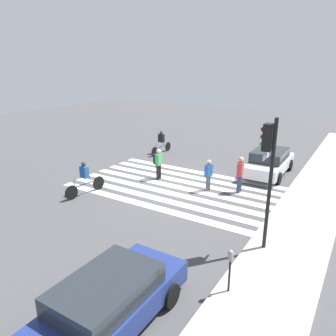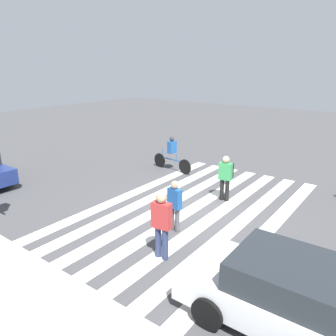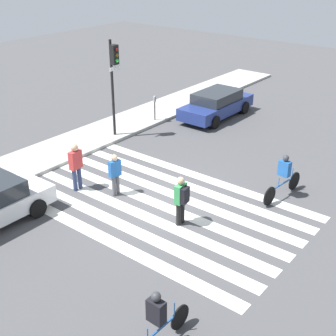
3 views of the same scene
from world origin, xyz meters
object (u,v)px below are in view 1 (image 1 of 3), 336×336
object	(u,v)px
pedestrian_adult_blue_shirt	(158,161)
cyclist_far_lane	(161,141)
car_parked_dark_suv	(269,162)
cyclist_mid_street	(85,177)
traffic_light	(268,161)
pedestrian_adult_tall_backpack	(209,173)
pedestrian_adult_yellow_jacket	(240,173)
car_parked_silver_sedan	(107,303)
parking_meter	(230,262)

from	to	relation	value
pedestrian_adult_blue_shirt	cyclist_far_lane	bearing A→B (deg)	-155.85
pedestrian_adult_blue_shirt	car_parked_dark_suv	world-z (taller)	pedestrian_adult_blue_shirt
cyclist_mid_street	cyclist_far_lane	xyz separation A→B (m)	(-8.08, -0.95, -0.01)
traffic_light	car_parked_dark_suv	distance (m)	8.56
traffic_light	cyclist_mid_street	distance (m)	8.81
pedestrian_adult_tall_backpack	cyclist_far_lane	xyz separation A→B (m)	(-4.54, -5.68, -0.02)
pedestrian_adult_tall_backpack	car_parked_dark_suv	world-z (taller)	pedestrian_adult_tall_backpack
traffic_light	cyclist_far_lane	bearing A→B (deg)	-131.87
pedestrian_adult_yellow_jacket	pedestrian_adult_tall_backpack	distance (m)	1.50
pedestrian_adult_blue_shirt	cyclist_mid_street	size ratio (longest dim) A/B	0.74
traffic_light	car_parked_silver_sedan	distance (m)	6.15
car_parked_silver_sedan	pedestrian_adult_tall_backpack	bearing A→B (deg)	-169.08
pedestrian_adult_yellow_jacket	car_parked_silver_sedan	bearing A→B (deg)	-4.18
cyclist_mid_street	cyclist_far_lane	size ratio (longest dim) A/B	1.00
pedestrian_adult_tall_backpack	car_parked_silver_sedan	xyz separation A→B (m)	(9.22, 1.77, -0.18)
parking_meter	pedestrian_adult_blue_shirt	size ratio (longest dim) A/B	0.83
pedestrian_adult_yellow_jacket	cyclist_mid_street	world-z (taller)	pedestrian_adult_yellow_jacket
cyclist_mid_street	parking_meter	bearing A→B (deg)	76.26
parking_meter	car_parked_silver_sedan	world-z (taller)	parking_meter
pedestrian_adult_yellow_jacket	cyclist_far_lane	size ratio (longest dim) A/B	0.79
pedestrian_adult_blue_shirt	car_parked_silver_sedan	distance (m)	10.49
traffic_light	cyclist_mid_street	world-z (taller)	traffic_light
traffic_light	pedestrian_adult_tall_backpack	world-z (taller)	traffic_light
traffic_light	cyclist_far_lane	distance (m)	12.90
pedestrian_adult_blue_shirt	pedestrian_adult_tall_backpack	xyz separation A→B (m)	(0.11, 3.01, -0.09)
parking_meter	cyclist_mid_street	bearing A→B (deg)	-110.05
traffic_light	cyclist_far_lane	size ratio (longest dim) A/B	1.96
traffic_light	parking_meter	size ratio (longest dim) A/B	3.22
traffic_light	pedestrian_adult_blue_shirt	world-z (taller)	traffic_light
cyclist_far_lane	car_parked_silver_sedan	xyz separation A→B (m)	(13.76, 7.45, -0.15)
parking_meter	cyclist_far_lane	bearing A→B (deg)	-139.87
pedestrian_adult_blue_shirt	pedestrian_adult_tall_backpack	world-z (taller)	pedestrian_adult_blue_shirt
pedestrian_adult_blue_shirt	car_parked_dark_suv	distance (m)	6.24
traffic_light	parking_meter	world-z (taller)	traffic_light
traffic_light	pedestrian_adult_tall_backpack	size ratio (longest dim) A/B	2.85
cyclist_far_lane	car_parked_dark_suv	bearing A→B (deg)	87.44
pedestrian_adult_tall_backpack	cyclist_mid_street	bearing A→B (deg)	137.03
pedestrian_adult_yellow_jacket	cyclist_mid_street	size ratio (longest dim) A/B	0.79
pedestrian_adult_tall_backpack	cyclist_far_lane	size ratio (longest dim) A/B	0.69
cyclist_far_lane	car_parked_silver_sedan	bearing A→B (deg)	29.61
pedestrian_adult_yellow_jacket	pedestrian_adult_tall_backpack	xyz separation A→B (m)	(0.58, -1.38, -0.13)
cyclist_mid_street	car_parked_silver_sedan	size ratio (longest dim) A/B	0.50
traffic_light	pedestrian_adult_tall_backpack	bearing A→B (deg)	-136.18
cyclist_far_lane	car_parked_silver_sedan	distance (m)	15.65
parking_meter	cyclist_mid_street	size ratio (longest dim) A/B	0.61
cyclist_mid_street	car_parked_silver_sedan	world-z (taller)	cyclist_mid_street
pedestrian_adult_yellow_jacket	car_parked_dark_suv	bearing A→B (deg)	166.16
pedestrian_adult_blue_shirt	pedestrian_adult_yellow_jacket	size ratio (longest dim) A/B	0.93
pedestrian_adult_tall_backpack	cyclist_far_lane	distance (m)	7.27
cyclist_mid_street	car_parked_silver_sedan	bearing A→B (deg)	55.13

